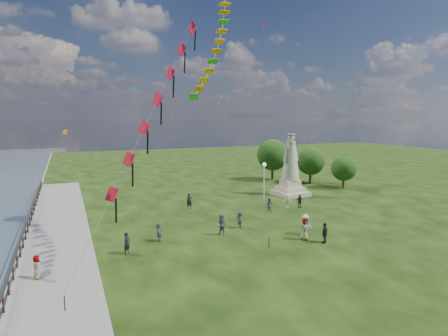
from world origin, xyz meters
name	(u,v)px	position (x,y,z in m)	size (l,w,h in m)	color
waterfront	(39,253)	(-15.24, 8.99, -0.06)	(200.00, 200.00, 1.51)	#374252
statue	(290,172)	(12.45, 18.56, 2.88)	(3.93, 3.93, 7.61)	#BAB08D
lamppost	(264,174)	(7.16, 15.73, 3.37)	(0.43, 0.43, 4.67)	silver
tree_row	(296,159)	(18.20, 25.97, 3.49)	(9.57, 13.70, 6.30)	#382314
person_0	(127,243)	(-9.37, 6.02, 0.80)	(0.58, 0.38, 1.59)	black
person_1	(222,225)	(-1.53, 7.26, 0.88)	(0.85, 0.53, 1.76)	#595960
person_2	(305,224)	(4.94, 4.71, 0.87)	(1.12, 0.58, 1.73)	silver
person_3	(325,233)	(5.06, 2.36, 0.82)	(0.96, 0.49, 1.63)	black
person_4	(305,229)	(4.12, 3.60, 0.89)	(0.87, 0.53, 1.78)	#595960
person_5	(159,232)	(-6.62, 7.81, 0.74)	(1.37, 0.59, 1.48)	#595960
person_6	(189,201)	(-1.25, 16.76, 0.85)	(0.62, 0.41, 1.70)	black
person_7	(269,205)	(5.92, 12.42, 0.74)	(0.72, 0.44, 1.48)	#595960
person_8	(287,201)	(8.62, 13.20, 0.75)	(0.97, 0.50, 1.49)	silver
person_9	(300,201)	(9.79, 12.60, 0.72)	(0.85, 0.43, 1.45)	black
person_10	(37,269)	(-15.00, 3.70, 0.73)	(0.71, 0.44, 1.46)	#595960
person_11	(240,220)	(0.72, 8.50, 0.75)	(1.38, 0.60, 1.49)	#595960
red_kite_train	(157,104)	(-7.29, 4.63, 10.55)	(10.33, 9.35, 16.97)	black
small_kites	(205,72)	(2.88, 22.95, 14.98)	(29.16, 18.34, 28.93)	#167089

